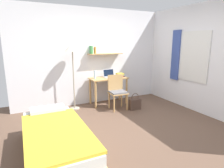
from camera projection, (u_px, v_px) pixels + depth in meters
ground_plane at (132, 130)px, 3.76m from camera, size 5.28×5.28×0.00m
wall_back at (94, 57)px, 5.26m from camera, size 4.40×0.27×2.60m
wall_right at (207, 60)px, 4.38m from camera, size 0.10×4.40×2.60m
bed at (56, 141)px, 2.86m from camera, size 0.87×1.95×0.54m
desk at (108, 83)px, 5.25m from camera, size 1.02×0.51×0.75m
desk_chair at (117, 90)px, 4.86m from camera, size 0.45×0.39×0.88m
standing_lamp at (72, 51)px, 4.63m from camera, size 0.36×0.36×1.71m
laptop at (109, 75)px, 5.28m from camera, size 0.33×0.23×0.22m
water_bottle at (95, 75)px, 5.06m from camera, size 0.06×0.06×0.22m
book_stack at (120, 75)px, 5.33m from camera, size 0.20×0.24×0.10m
handbag at (135, 104)px, 4.87m from camera, size 0.30×0.13×0.43m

